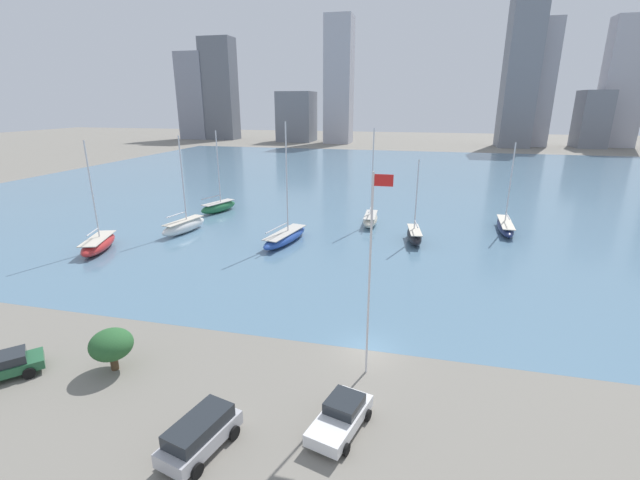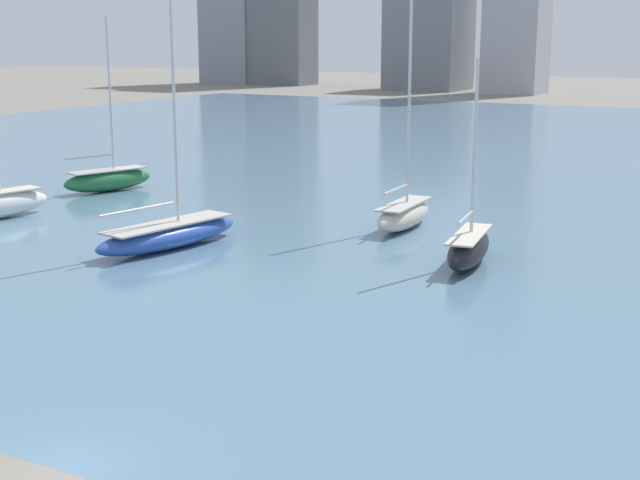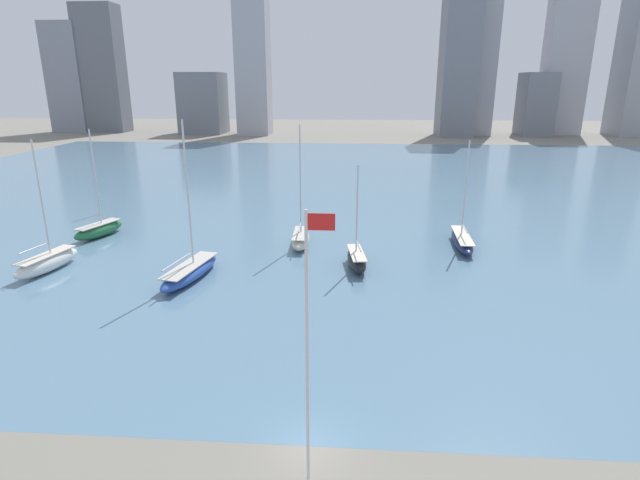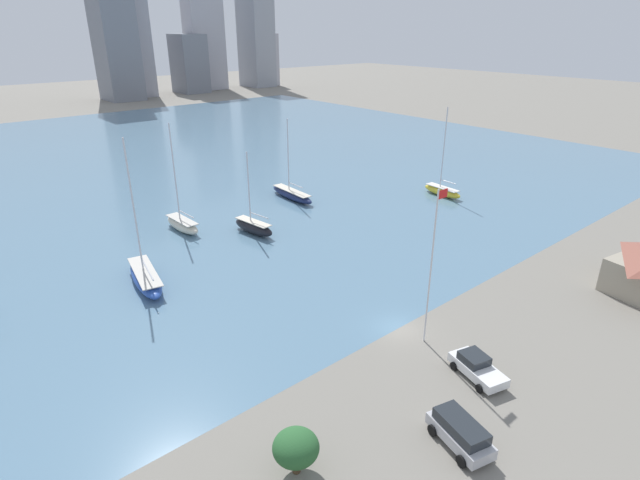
# 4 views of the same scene
# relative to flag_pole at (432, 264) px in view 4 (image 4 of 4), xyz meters

# --- Properties ---
(ground_plane) EXTENTS (500.00, 500.00, 0.00)m
(ground_plane) POSITION_rel_flag_pole_xyz_m (-0.32, 2.69, -7.30)
(ground_plane) COLOR gray
(harbor_water) EXTENTS (180.00, 140.00, 0.00)m
(harbor_water) POSITION_rel_flag_pole_xyz_m (-0.32, 72.69, -7.30)
(harbor_water) COLOR slate
(harbor_water) RESTS_ON ground_plane
(flag_pole) EXTENTS (1.24, 0.14, 13.59)m
(flag_pole) POSITION_rel_flag_pole_xyz_m (0.00, 0.00, 0.00)
(flag_pole) COLOR silver
(flag_pole) RESTS_ON ground_plane
(yard_shrub) EXTENTS (2.83, 2.83, 2.94)m
(yard_shrub) POSITION_rel_flag_pole_xyz_m (-16.80, -3.70, -5.41)
(yard_shrub) COLOR #4C3823
(yard_shrub) RESTS_ON ground_plane
(distant_city_skyline) EXTENTS (226.32, 23.12, 56.04)m
(distant_city_skyline) POSITION_rel_flag_pole_xyz_m (16.43, 174.50, 15.05)
(distant_city_skyline) COLOR gray
(distant_city_skyline) RESTS_ON ground_plane
(sailboat_yellow) EXTENTS (2.42, 7.28, 13.76)m
(sailboat_yellow) POSITION_rel_flag_pole_xyz_m (33.88, 23.62, -6.42)
(sailboat_yellow) COLOR yellow
(sailboat_yellow) RESTS_ON harbor_water
(sailboat_black) EXTENTS (2.63, 7.04, 10.68)m
(sailboat_black) POSITION_rel_flag_pole_xyz_m (2.23, 29.77, -6.34)
(sailboat_black) COLOR black
(sailboat_black) RESTS_ON harbor_water
(sailboat_blue) EXTENTS (4.35, 10.35, 15.25)m
(sailboat_blue) POSITION_rel_flag_pole_xyz_m (-14.04, 25.47, -6.44)
(sailboat_blue) COLOR #284CA8
(sailboat_blue) RESTS_ON harbor_water
(sailboat_navy) EXTENTS (2.45, 10.21, 12.28)m
(sailboat_navy) POSITION_rel_flag_pole_xyz_m (14.61, 37.79, -6.49)
(sailboat_navy) COLOR #19234C
(sailboat_navy) RESTS_ON harbor_water
(sailboat_cream) EXTENTS (2.28, 7.32, 14.03)m
(sailboat_cream) POSITION_rel_flag_pole_xyz_m (-4.36, 36.67, -6.35)
(sailboat_cream) COLOR beige
(sailboat_cream) RESTS_ON harbor_water
(parked_pickup_white) EXTENTS (3.21, 5.06, 1.70)m
(parked_pickup_white) POSITION_rel_flag_pole_xyz_m (-0.70, -5.56, -6.47)
(parked_pickup_white) COLOR white
(parked_pickup_white) RESTS_ON ground_plane
(parked_suv_silver) EXTENTS (3.12, 4.92, 1.94)m
(parked_suv_silver) POSITION_rel_flag_pole_xyz_m (-7.52, -8.83, -6.24)
(parked_suv_silver) COLOR #B7B7BC
(parked_suv_silver) RESTS_ON ground_plane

